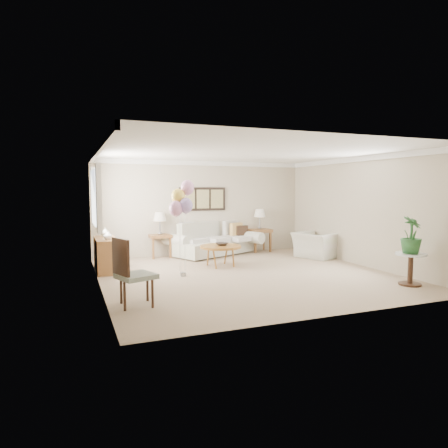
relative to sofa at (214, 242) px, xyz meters
name	(u,v)px	position (x,y,z in m)	size (l,w,h in m)	color
ground_plane	(247,275)	(-0.23, -2.71, -0.36)	(6.00, 6.00, 0.00)	tan
room_shell	(240,199)	(-0.34, -2.62, 1.27)	(6.04, 6.04, 2.60)	#BBAE94
wall_art_triptych	(203,199)	(-0.23, 0.25, 1.19)	(1.35, 0.06, 0.65)	black
sofa	(214,242)	(0.00, 0.00, 0.00)	(2.82, 1.78, 0.91)	beige
end_table_left	(160,238)	(-1.48, 0.12, 0.16)	(0.57, 0.52, 0.62)	olive
end_table_right	(260,233)	(1.47, 0.09, 0.19)	(0.61, 0.55, 0.66)	olive
lamp_left	(160,217)	(-1.48, 0.12, 0.71)	(0.34, 0.34, 0.59)	gray
lamp_right	(260,214)	(1.47, 0.09, 0.75)	(0.33, 0.33, 0.59)	gray
coffee_table	(220,247)	(-0.42, -1.63, 0.10)	(0.98, 0.98, 0.50)	brown
decor_bowl	(222,244)	(-0.39, -1.64, 0.17)	(0.28, 0.28, 0.07)	#2B2420
armchair	(316,245)	(2.38, -1.43, -0.02)	(1.03, 0.90, 0.67)	beige
side_table	(411,261)	(2.29, -4.69, 0.10)	(0.57, 0.57, 0.61)	silver
potted_plant	(411,235)	(2.25, -4.71, 0.60)	(0.39, 0.39, 0.70)	#284E26
accent_chair	(131,271)	(-2.87, -4.15, 0.20)	(0.67, 0.67, 1.07)	gray
credenza	(106,255)	(-2.99, -1.21, 0.01)	(0.46, 1.20, 0.74)	olive
vase_white	(108,235)	(-2.97, -1.51, 0.48)	(0.19, 0.19, 0.19)	silver
vase_sage	(105,232)	(-2.97, -0.93, 0.48)	(0.20, 0.20, 0.21)	#B3BAAD
balloon_cluster	(182,200)	(-1.54, -2.32, 1.24)	(0.58, 0.47, 2.02)	gray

